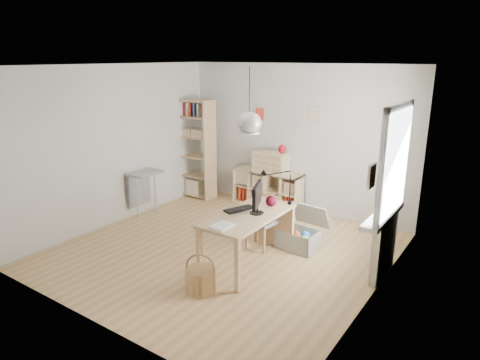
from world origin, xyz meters
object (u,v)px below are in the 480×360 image
Objects in this scene: storage_chest at (300,235)px; monitor at (257,197)px; cube_shelf at (268,191)px; tall_bookshelf at (195,145)px; drawer_chest at (271,162)px; desk at (249,220)px; chair at (265,218)px.

monitor reaches higher than storage_chest.
cube_shelf is at bearing 94.83° from monitor.
tall_bookshelf is 3.05× the size of drawer_chest.
drawer_chest is (-0.94, 2.19, 0.25)m from desk.
desk is at bearing -157.06° from monitor.
chair reaches higher than cube_shelf.
chair is (-0.12, 0.64, -0.20)m from desk.
tall_bookshelf reaches higher than drawer_chest.
storage_chest is at bearing 49.12° from monitor.
tall_bookshelf is at bearing 122.66° from monitor.
tall_bookshelf is at bearing -169.81° from cube_shelf.
chair is at bearing -62.71° from drawer_chest.
cube_shelf is 1.98× the size of storage_chest.
monitor reaches higher than drawer_chest.
desk is at bearing -67.29° from drawer_chest.
drawer_chest is at bearing 93.56° from monitor.
storage_chest is (1.38, -1.33, -0.09)m from cube_shelf.
drawer_chest reaches higher than chair.
storage_chest is 1.17m from monitor.
desk is 2.48m from cube_shelf.
drawer_chest reaches higher than storage_chest.
storage_chest is at bearing 68.45° from desk.
storage_chest is (2.94, -1.05, -0.88)m from tall_bookshelf.
drawer_chest reaches higher than desk.
monitor reaches higher than desk.
storage_chest is (0.36, 0.90, -0.45)m from desk.
cube_shelf is 1.92m from storage_chest.
monitor is at bearing -62.03° from chair.
cube_shelf is 1.75× the size of chair.
desk is 1.07m from storage_chest.
chair is 1.13× the size of storage_chest.
desk is 2.12× the size of storage_chest.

